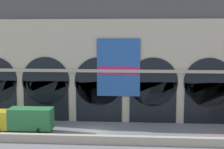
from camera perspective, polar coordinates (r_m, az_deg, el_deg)
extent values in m
plane|color=slate|center=(42.72, -3.05, -9.93)|extent=(200.00, 200.00, 0.00)
cube|color=#B2A891|center=(38.24, -3.93, -11.23)|extent=(90.00, 0.70, 0.98)
cube|color=beige|center=(48.53, -2.00, 0.92)|extent=(47.44, 4.90, 14.56)
cube|color=#4C4C4C|center=(48.68, -2.01, 11.48)|extent=(47.44, 4.30, 3.32)
cube|color=black|center=(48.21, -11.41, -4.52)|extent=(6.54, 0.20, 5.82)
cylinder|color=black|center=(47.71, -11.50, -1.10)|extent=(6.89, 0.20, 6.89)
cube|color=black|center=(46.75, -2.31, -4.75)|extent=(6.54, 0.20, 5.82)
cylinder|color=black|center=(46.24, -2.33, -1.22)|extent=(6.89, 0.20, 6.89)
cube|color=black|center=(46.53, 7.13, -4.86)|extent=(6.54, 0.20, 5.82)
cylinder|color=black|center=(46.02, 7.19, -1.31)|extent=(6.89, 0.20, 6.89)
cube|color=black|center=(47.55, 16.41, -4.83)|extent=(6.54, 0.20, 5.82)
cylinder|color=black|center=(47.05, 16.53, -1.37)|extent=(6.89, 0.20, 6.89)
cube|color=#2659A5|center=(45.65, 1.13, 1.21)|extent=(6.04, 0.12, 8.08)
cube|color=#DB1E66|center=(45.61, 1.12, 0.69)|extent=(5.80, 0.04, 1.11)
cube|color=#B6AB91|center=(45.95, -2.35, 0.66)|extent=(47.44, 0.50, 0.44)
cube|color=gold|center=(44.65, -18.57, -7.45)|extent=(2.00, 2.30, 2.30)
cube|color=#2D7A42|center=(43.31, -13.96, -7.46)|extent=(5.50, 2.30, 2.70)
cylinder|color=black|center=(45.90, -18.13, -8.52)|extent=(0.28, 0.84, 0.84)
cylinder|color=black|center=(42.35, -12.71, -9.66)|extent=(0.28, 0.84, 0.84)
cylinder|color=black|center=(44.25, -11.93, -8.90)|extent=(0.28, 0.84, 0.84)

